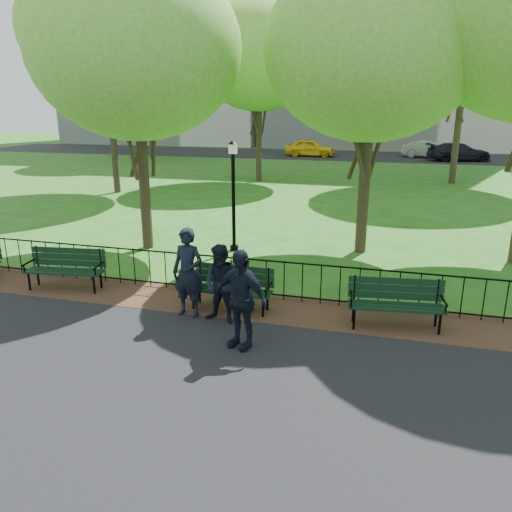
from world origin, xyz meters
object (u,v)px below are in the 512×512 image
(person_mid, at_px, (222,284))
(person_left, at_px, (188,273))
(tree_near_e, at_px, (373,48))
(sedan_silver, at_px, (429,149))
(park_bench_main, at_px, (219,282))
(tree_near_w, at_px, (135,49))
(park_bench_left_a, at_px, (66,264))
(person_right, at_px, (240,299))
(park_bench_right_a, at_px, (396,298))
(tree_mid_w, at_px, (105,31))
(tree_far_w, at_px, (146,52))
(tree_far_e, at_px, (471,11))
(tree_far_c, at_px, (259,54))
(taxi, at_px, (310,148))
(lamppost, at_px, (233,192))
(sedan_dark, at_px, (459,152))

(person_mid, bearing_deg, person_left, 179.07)
(tree_near_e, height_order, sedan_silver, tree_near_e)
(park_bench_main, xyz_separation_m, tree_near_w, (-3.63, 3.83, 4.94))
(park_bench_left_a, bearing_deg, person_right, -27.52)
(park_bench_main, bearing_deg, tree_near_w, 134.19)
(park_bench_right_a, xyz_separation_m, tree_mid_w, (-13.24, 12.28, 6.66))
(park_bench_left_a, bearing_deg, park_bench_right_a, -8.56)
(tree_far_w, height_order, person_right, tree_far_w)
(tree_near_e, xyz_separation_m, tree_far_e, (3.79, 14.74, 3.04))
(tree_far_c, bearing_deg, tree_mid_w, -135.84)
(tree_near_w, height_order, tree_far_c, tree_far_c)
(park_bench_right_a, height_order, taxi, taxi)
(tree_far_c, xyz_separation_m, taxi, (0.42, 14.43, -5.93))
(lamppost, relative_size, person_right, 1.78)
(park_bench_left_a, bearing_deg, tree_near_w, 79.74)
(tree_far_c, relative_size, taxi, 2.36)
(lamppost, bearing_deg, park_bench_right_a, -42.23)
(tree_far_w, height_order, sedan_dark, tree_far_w)
(park_bench_main, relative_size, person_mid, 1.16)
(tree_near_e, distance_m, sedan_dark, 27.62)
(tree_mid_w, xyz_separation_m, sedan_dark, (17.49, 19.44, -6.56))
(tree_far_w, bearing_deg, sedan_dark, 13.06)
(tree_near_w, height_order, tree_far_w, tree_far_w)
(person_right, bearing_deg, person_left, 163.49)
(sedan_silver, bearing_deg, tree_mid_w, 152.75)
(person_mid, bearing_deg, person_right, -44.71)
(park_bench_main, relative_size, tree_far_w, 0.16)
(park_bench_main, xyz_separation_m, sedan_dark, (7.80, 31.79, 0.09))
(lamppost, distance_m, tree_far_c, 14.75)
(lamppost, height_order, tree_near_e, tree_near_e)
(lamppost, relative_size, taxi, 0.78)
(person_left, height_order, person_mid, person_left)
(park_bench_main, xyz_separation_m, tree_far_c, (-4.04, 17.84, 6.04))
(tree_far_e, distance_m, person_mid, 22.74)
(tree_far_c, bearing_deg, tree_near_w, -88.32)
(park_bench_main, xyz_separation_m, tree_near_e, (2.52, 5.12, 4.93))
(park_bench_main, relative_size, tree_near_w, 0.23)
(tree_far_c, bearing_deg, person_right, -75.54)
(lamppost, relative_size, tree_mid_w, 0.30)
(lamppost, bearing_deg, tree_far_c, 102.38)
(tree_far_c, height_order, person_mid, tree_far_c)
(person_right, distance_m, sedan_silver, 35.52)
(person_mid, bearing_deg, tree_mid_w, 136.49)
(tree_mid_w, distance_m, sedan_dark, 26.96)
(park_bench_right_a, xyz_separation_m, sedan_silver, (2.16, 33.59, 0.10))
(park_bench_left_a, xyz_separation_m, tree_far_w, (-11.19, 26.34, 7.21))
(park_bench_left_a, distance_m, sedan_silver, 34.81)
(tree_near_e, xyz_separation_m, person_mid, (-2.22, -5.77, -4.73))
(tree_near_w, xyz_separation_m, person_mid, (3.93, -4.48, -4.74))
(park_bench_left_a, bearing_deg, park_bench_main, -10.36)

